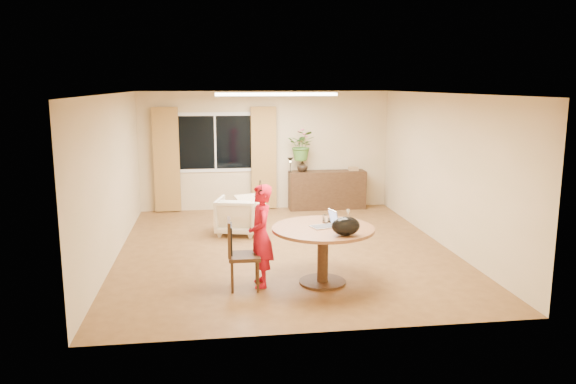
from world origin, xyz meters
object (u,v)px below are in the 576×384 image
object	(u,v)px
dining_table	(323,239)
dining_chair	(244,254)
armchair	(238,216)
sideboard	(327,190)
child	(261,236)

from	to	relation	value
dining_table	dining_chair	xyz separation A→B (m)	(-1.09, -0.05, -0.15)
armchair	sideboard	xyz separation A→B (m)	(2.08, 1.88, 0.08)
child	dining_table	bearing A→B (deg)	85.54
child	sideboard	distance (m)	5.05
child	sideboard	world-z (taller)	child
armchair	sideboard	size ratio (longest dim) A/B	0.45
sideboard	dining_table	bearing A→B (deg)	-102.46
child	dining_chair	bearing A→B (deg)	-72.37
dining_chair	sideboard	world-z (taller)	dining_chair
child	armchair	bearing A→B (deg)	-178.67
child	armchair	xyz separation A→B (m)	(-0.18, 2.79, -0.37)
dining_chair	armchair	distance (m)	2.88
dining_table	sideboard	bearing A→B (deg)	77.54
child	sideboard	size ratio (longest dim) A/B	0.84
dining_table	armchair	distance (m)	3.02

